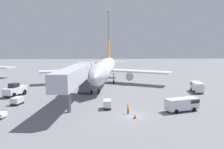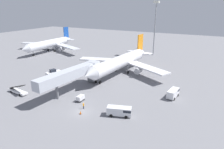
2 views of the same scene
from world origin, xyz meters
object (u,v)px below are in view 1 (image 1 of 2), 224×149
(ground_crew_worker_foreground, at_px, (128,108))
(safety_cone_alpha, at_px, (135,116))
(service_van_far_left, at_px, (197,86))
(apron_light_mast, at_px, (108,28))
(pushback_tug, at_px, (15,90))
(baggage_cart_mid_center, at_px, (17,100))
(airplane_at_gate, at_px, (104,68))
(baggage_cart_outer_right, at_px, (107,104))
(jet_bridge, at_px, (77,75))
(service_van_near_left, at_px, (183,104))

(ground_crew_worker_foreground, relative_size, safety_cone_alpha, 2.16)
(service_van_far_left, relative_size, apron_light_mast, 0.20)
(pushback_tug, height_order, baggage_cart_mid_center, pushback_tug)
(airplane_at_gate, distance_m, service_van_far_left, 24.54)
(service_van_far_left, relative_size, baggage_cart_outer_right, 2.33)
(safety_cone_alpha, bearing_deg, baggage_cart_outer_right, 125.75)
(baggage_cart_mid_center, distance_m, apron_light_mast, 60.95)
(airplane_at_gate, bearing_deg, pushback_tug, -142.82)
(ground_crew_worker_foreground, bearing_deg, airplane_at_gate, 96.51)
(jet_bridge, relative_size, baggage_cart_mid_center, 8.95)
(service_van_far_left, relative_size, service_van_near_left, 0.87)
(pushback_tug, relative_size, safety_cone_alpha, 7.56)
(safety_cone_alpha, height_order, apron_light_mast, apron_light_mast)
(safety_cone_alpha, bearing_deg, service_van_near_left, 23.05)
(airplane_at_gate, bearing_deg, service_van_near_left, -65.65)
(jet_bridge, distance_m, service_van_far_left, 28.25)
(pushback_tug, bearing_deg, ground_crew_worker_foreground, -31.98)
(pushback_tug, height_order, apron_light_mast, apron_light_mast)
(safety_cone_alpha, bearing_deg, pushback_tug, 144.80)
(pushback_tug, distance_m, service_van_near_left, 34.12)
(ground_crew_worker_foreground, distance_m, apron_light_mast, 64.54)
(jet_bridge, bearing_deg, service_van_far_left, 18.41)
(service_van_far_left, bearing_deg, safety_cone_alpha, -132.10)
(apron_light_mast, bearing_deg, baggage_cart_mid_center, -108.37)
(service_van_near_left, relative_size, safety_cone_alpha, 7.75)
(airplane_at_gate, xyz_separation_m, jet_bridge, (-5.39, -20.86, 0.79))
(baggage_cart_mid_center, bearing_deg, service_van_near_left, -10.95)
(baggage_cart_mid_center, bearing_deg, service_van_far_left, 14.78)
(service_van_far_left, height_order, baggage_cart_outer_right, service_van_far_left)
(pushback_tug, relative_size, service_van_far_left, 1.12)
(safety_cone_alpha, bearing_deg, service_van_far_left, 47.90)
(jet_bridge, distance_m, ground_crew_worker_foreground, 12.41)
(service_van_far_left, relative_size, baggage_cart_mid_center, 1.97)
(jet_bridge, bearing_deg, ground_crew_worker_foreground, -41.81)
(service_van_far_left, height_order, service_van_near_left, service_van_far_left)
(ground_crew_worker_foreground, relative_size, apron_light_mast, 0.06)
(service_van_near_left, xyz_separation_m, safety_cone_alpha, (-8.37, -3.56, -0.84))
(jet_bridge, xyz_separation_m, service_van_near_left, (17.80, -6.55, -4.02))
(jet_bridge, relative_size, baggage_cart_outer_right, 10.57)
(baggage_cart_mid_center, xyz_separation_m, ground_crew_worker_foreground, (19.45, -6.73, 0.12))
(airplane_at_gate, height_order, service_van_near_left, airplane_at_gate)
(baggage_cart_outer_right, relative_size, ground_crew_worker_foreground, 1.35)
(baggage_cart_mid_center, xyz_separation_m, safety_cone_alpha, (20.22, -9.10, -0.37))
(ground_crew_worker_foreground, height_order, apron_light_mast, apron_light_mast)
(apron_light_mast, bearing_deg, service_van_far_left, -67.52)
(service_van_near_left, distance_m, ground_crew_worker_foreground, 9.23)
(jet_bridge, xyz_separation_m, safety_cone_alpha, (9.43, -10.11, -4.86))
(service_van_near_left, bearing_deg, baggage_cart_outer_right, 171.18)
(service_van_far_left, distance_m, service_van_near_left, 17.69)
(service_van_far_left, relative_size, safety_cone_alpha, 6.78)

